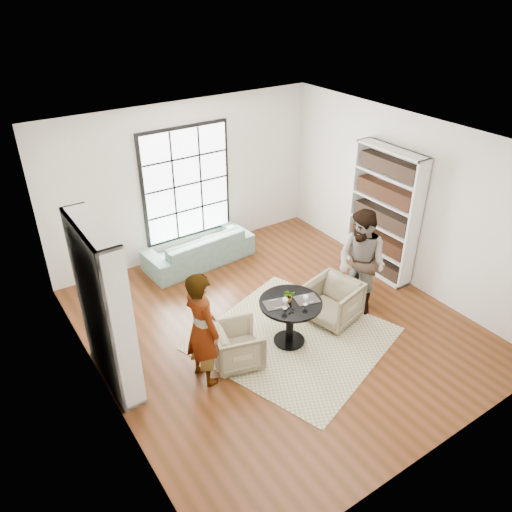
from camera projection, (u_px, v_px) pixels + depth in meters
ground at (276, 325)px, 8.07m from camera, size 6.00×6.00×0.00m
room_shell at (258, 244)px, 7.83m from camera, size 6.00×6.01×6.00m
rug at (294, 338)px, 7.77m from camera, size 3.25×3.25×0.01m
pedestal_table at (290, 313)px, 7.45m from camera, size 0.94×0.94×0.75m
sofa at (199, 248)px, 9.64m from camera, size 2.18×0.98×0.62m
armchair_left at (238, 345)px, 7.16m from camera, size 0.84×0.83×0.63m
armchair_right at (333, 302)px, 8.04m from camera, size 0.93×0.91×0.70m
person_left at (202, 329)px, 6.62m from camera, size 0.49×0.67×1.72m
person_right at (361, 263)px, 8.02m from camera, size 0.80×0.96×1.80m
placemat_left at (276, 304)px, 7.29m from camera, size 0.40×0.34×0.01m
placemat_right at (307, 299)px, 7.39m from camera, size 0.40×0.34×0.01m
cutlery_left at (276, 304)px, 7.28m from camera, size 0.19×0.25×0.01m
cutlery_right at (307, 299)px, 7.39m from camera, size 0.19×0.25×0.01m
wine_glass_left at (285, 300)px, 7.14m from camera, size 0.09×0.09×0.19m
wine_glass_right at (306, 298)px, 7.22m from camera, size 0.08×0.08×0.17m
flower_centerpiece at (289, 296)px, 7.31m from camera, size 0.22×0.20×0.20m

